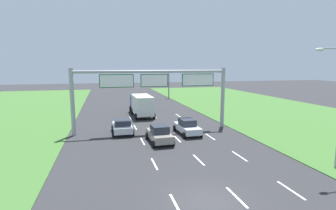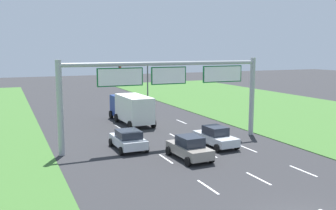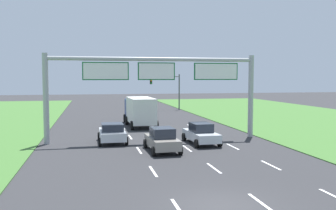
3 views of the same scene
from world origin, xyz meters
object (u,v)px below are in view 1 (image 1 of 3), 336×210
car_near_red (187,127)px  car_lead_silver (122,126)px  sign_gantry (154,86)px  car_mid_lane (159,134)px  traffic_light_mast (160,81)px  box_truck (141,104)px

car_near_red → car_lead_silver: car_near_red is taller
sign_gantry → car_near_red: bearing=-36.2°
car_lead_silver → car_mid_lane: (3.20, -4.20, 0.03)m
car_lead_silver → traffic_light_mast: bearing=69.7°
car_mid_lane → traffic_light_mast: bearing=75.5°
car_lead_silver → traffic_light_mast: traffic_light_mast is taller
car_near_red → box_truck: bearing=103.1°
sign_gantry → traffic_light_mast: bearing=76.6°
traffic_light_mast → car_near_red: bearing=-96.6°
box_truck → sign_gantry: bearing=-90.4°
car_near_red → car_lead_silver: 6.98m
car_mid_lane → sign_gantry: (0.41, 4.59, 4.17)m
car_near_red → sign_gantry: size_ratio=0.25×
car_near_red → traffic_light_mast: size_ratio=0.78×
car_lead_silver → box_truck: 10.40m
car_mid_lane → traffic_light_mast: (6.99, 32.14, 3.05)m
car_near_red → sign_gantry: (-3.11, 2.27, 4.19)m
car_near_red → car_mid_lane: size_ratio=1.06×
traffic_light_mast → car_mid_lane: bearing=-102.3°
car_near_red → car_mid_lane: bearing=-149.2°
car_mid_lane → traffic_light_mast: size_ratio=0.74×
traffic_light_mast → car_lead_silver: bearing=-110.0°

